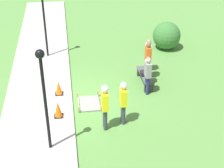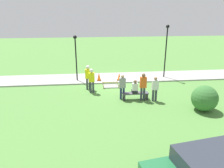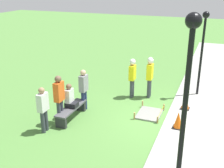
{
  "view_description": "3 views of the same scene",
  "coord_description": "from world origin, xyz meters",
  "px_view_note": "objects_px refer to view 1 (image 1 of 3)",
  "views": [
    {
      "loc": [
        11.95,
        -0.1,
        7.67
      ],
      "look_at": [
        0.03,
        1.64,
        0.71
      ],
      "focal_mm": 55.0,
      "sensor_mm": 36.0,
      "label": 1
    },
    {
      "loc": [
        1.81,
        16.12,
        5.55
      ],
      "look_at": [
        0.36,
        2.15,
        0.71
      ],
      "focal_mm": 35.0,
      "sensor_mm": 36.0,
      "label": 2
    },
    {
      "loc": [
        -9.19,
        -1.48,
        4.89
      ],
      "look_at": [
        -0.02,
        2.07,
        1.18
      ],
      "focal_mm": 45.0,
      "sensor_mm": 36.0,
      "label": 3
    }
  ],
  "objects_px": {
    "park_bench": "(145,77)",
    "bystander_in_orange_shirt": "(148,58)",
    "person_seated_on_bench": "(147,68)",
    "bystander_in_gray_shirt": "(148,54)",
    "traffic_cone_near_patch": "(59,88)",
    "worker_assistant": "(105,103)",
    "lamppost_near": "(43,86)",
    "traffic_cone_far_patch": "(58,109)",
    "worker_supervisor": "(123,99)",
    "lamppost_far": "(43,3)",
    "bystander_in_white_shirt": "(148,74)"
  },
  "relations": [
    {
      "from": "bystander_in_white_shirt",
      "to": "lamppost_near",
      "type": "bearing_deg",
      "value": -52.67
    },
    {
      "from": "lamppost_near",
      "to": "park_bench",
      "type": "bearing_deg",
      "value": 133.31
    },
    {
      "from": "person_seated_on_bench",
      "to": "worker_assistant",
      "type": "bearing_deg",
      "value": -37.12
    },
    {
      "from": "park_bench",
      "to": "lamppost_near",
      "type": "relative_size",
      "value": 0.47
    },
    {
      "from": "traffic_cone_near_patch",
      "to": "bystander_in_white_shirt",
      "type": "distance_m",
      "value": 3.75
    },
    {
      "from": "park_bench",
      "to": "lamppost_far",
      "type": "distance_m",
      "value": 6.05
    },
    {
      "from": "park_bench",
      "to": "worker_assistant",
      "type": "relative_size",
      "value": 0.93
    },
    {
      "from": "traffic_cone_near_patch",
      "to": "lamppost_far",
      "type": "xyz_separation_m",
      "value": [
        -3.9,
        -0.53,
        2.47
      ]
    },
    {
      "from": "worker_assistant",
      "to": "bystander_in_orange_shirt",
      "type": "relative_size",
      "value": 1.0
    },
    {
      "from": "worker_assistant",
      "to": "bystander_in_gray_shirt",
      "type": "xyz_separation_m",
      "value": [
        -4.16,
        2.57,
        -0.18
      ]
    },
    {
      "from": "park_bench",
      "to": "person_seated_on_bench",
      "type": "distance_m",
      "value": 0.49
    },
    {
      "from": "person_seated_on_bench",
      "to": "bystander_in_gray_shirt",
      "type": "height_order",
      "value": "bystander_in_gray_shirt"
    },
    {
      "from": "park_bench",
      "to": "bystander_in_white_shirt",
      "type": "height_order",
      "value": "bystander_in_white_shirt"
    },
    {
      "from": "traffic_cone_far_patch",
      "to": "worker_assistant",
      "type": "relative_size",
      "value": 0.36
    },
    {
      "from": "bystander_in_orange_shirt",
      "to": "lamppost_near",
      "type": "xyz_separation_m",
      "value": [
        4.34,
        -4.34,
        1.44
      ]
    },
    {
      "from": "traffic_cone_near_patch",
      "to": "worker_supervisor",
      "type": "relative_size",
      "value": 0.35
    },
    {
      "from": "park_bench",
      "to": "bystander_in_orange_shirt",
      "type": "distance_m",
      "value": 0.85
    },
    {
      "from": "traffic_cone_near_patch",
      "to": "bystander_in_orange_shirt",
      "type": "height_order",
      "value": "bystander_in_orange_shirt"
    },
    {
      "from": "worker_assistant",
      "to": "bystander_in_white_shirt",
      "type": "relative_size",
      "value": 1.08
    },
    {
      "from": "lamppost_near",
      "to": "traffic_cone_near_patch",
      "type": "bearing_deg",
      "value": 174.4
    },
    {
      "from": "bystander_in_orange_shirt",
      "to": "bystander_in_gray_shirt",
      "type": "relative_size",
      "value": 1.12
    },
    {
      "from": "lamppost_near",
      "to": "worker_assistant",
      "type": "bearing_deg",
      "value": 114.59
    },
    {
      "from": "park_bench",
      "to": "bystander_in_white_shirt",
      "type": "distance_m",
      "value": 1.05
    },
    {
      "from": "person_seated_on_bench",
      "to": "bystander_in_gray_shirt",
      "type": "distance_m",
      "value": 1.26
    },
    {
      "from": "bystander_in_gray_shirt",
      "to": "traffic_cone_near_patch",
      "type": "bearing_deg",
      "value": -68.12
    },
    {
      "from": "worker_assistant",
      "to": "bystander_in_orange_shirt",
      "type": "bearing_deg",
      "value": 145.36
    },
    {
      "from": "bystander_in_orange_shirt",
      "to": "worker_supervisor",
      "type": "bearing_deg",
      "value": -27.67
    },
    {
      "from": "traffic_cone_near_patch",
      "to": "bystander_in_gray_shirt",
      "type": "relative_size",
      "value": 0.38
    },
    {
      "from": "worker_supervisor",
      "to": "bystander_in_gray_shirt",
      "type": "bearing_deg",
      "value": 154.48
    },
    {
      "from": "person_seated_on_bench",
      "to": "worker_supervisor",
      "type": "relative_size",
      "value": 0.51
    },
    {
      "from": "person_seated_on_bench",
      "to": "worker_assistant",
      "type": "height_order",
      "value": "worker_assistant"
    },
    {
      "from": "traffic_cone_near_patch",
      "to": "lamppost_near",
      "type": "bearing_deg",
      "value": -5.6
    },
    {
      "from": "traffic_cone_near_patch",
      "to": "bystander_in_white_shirt",
      "type": "xyz_separation_m",
      "value": [
        0.3,
        3.69,
        0.54
      ]
    },
    {
      "from": "worker_supervisor",
      "to": "bystander_in_orange_shirt",
      "type": "relative_size",
      "value": 0.96
    },
    {
      "from": "traffic_cone_near_patch",
      "to": "traffic_cone_far_patch",
      "type": "xyz_separation_m",
      "value": [
        1.62,
        -0.04,
        0.02
      ]
    },
    {
      "from": "person_seated_on_bench",
      "to": "worker_assistant",
      "type": "relative_size",
      "value": 0.49
    },
    {
      "from": "worker_assistant",
      "to": "lamppost_near",
      "type": "relative_size",
      "value": 0.51
    },
    {
      "from": "lamppost_near",
      "to": "bystander_in_orange_shirt",
      "type": "bearing_deg",
      "value": 135.0
    },
    {
      "from": "traffic_cone_near_patch",
      "to": "worker_assistant",
      "type": "distance_m",
      "value": 3.04
    },
    {
      "from": "worker_supervisor",
      "to": "lamppost_far",
      "type": "xyz_separation_m",
      "value": [
        -6.12,
        -2.86,
        1.84
      ]
    },
    {
      "from": "bystander_in_gray_shirt",
      "to": "bystander_in_white_shirt",
      "type": "height_order",
      "value": "bystander_in_white_shirt"
    },
    {
      "from": "person_seated_on_bench",
      "to": "worker_supervisor",
      "type": "xyz_separation_m",
      "value": [
        2.7,
        -1.53,
        0.22
      ]
    },
    {
      "from": "bystander_in_gray_shirt",
      "to": "lamppost_far",
      "type": "height_order",
      "value": "lamppost_far"
    },
    {
      "from": "bystander_in_white_shirt",
      "to": "lamppost_near",
      "type": "height_order",
      "value": "lamppost_near"
    },
    {
      "from": "person_seated_on_bench",
      "to": "bystander_in_white_shirt",
      "type": "height_order",
      "value": "bystander_in_white_shirt"
    },
    {
      "from": "traffic_cone_far_patch",
      "to": "worker_supervisor",
      "type": "relative_size",
      "value": 0.38
    },
    {
      "from": "park_bench",
      "to": "worker_assistant",
      "type": "xyz_separation_m",
      "value": [
        3.01,
        -2.18,
        0.76
      ]
    },
    {
      "from": "lamppost_near",
      "to": "person_seated_on_bench",
      "type": "bearing_deg",
      "value": 132.54
    },
    {
      "from": "person_seated_on_bench",
      "to": "bystander_in_white_shirt",
      "type": "distance_m",
      "value": 0.81
    },
    {
      "from": "traffic_cone_near_patch",
      "to": "park_bench",
      "type": "bearing_deg",
      "value": 98.02
    }
  ]
}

